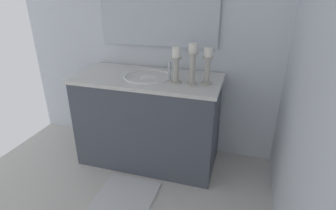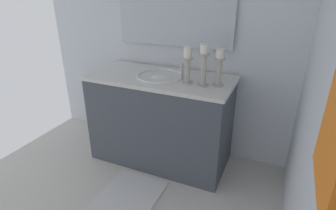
{
  "view_description": "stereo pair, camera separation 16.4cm",
  "coord_description": "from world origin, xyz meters",
  "px_view_note": "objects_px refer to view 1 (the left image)",
  "views": [
    {
      "loc": [
        0.81,
        0.91,
        1.51
      ],
      "look_at": [
        -0.45,
        0.53,
        0.92
      ],
      "focal_mm": 29.1,
      "sensor_mm": 36.0,
      "label": 1
    },
    {
      "loc": [
        0.75,
        1.06,
        1.51
      ],
      "look_at": [
        -0.45,
        0.53,
        0.92
      ],
      "focal_mm": 29.1,
      "sensor_mm": 36.0,
      "label": 2
    }
  ],
  "objects_px": {
    "candle_holder_tall": "(208,65)",
    "mirror": "(157,10)",
    "bath_mat": "(121,204)",
    "vanity_cabinet": "(149,120)",
    "sink_basin": "(148,81)",
    "candle_holder_short": "(193,63)",
    "candle_holder_mid": "(176,64)"
  },
  "relations": [
    {
      "from": "mirror",
      "to": "candle_holder_mid",
      "type": "relative_size",
      "value": 3.77
    },
    {
      "from": "sink_basin",
      "to": "candle_holder_mid",
      "type": "distance_m",
      "value": 0.33
    },
    {
      "from": "mirror",
      "to": "candle_holder_mid",
      "type": "xyz_separation_m",
      "value": [
        0.35,
        0.26,
        -0.36
      ]
    },
    {
      "from": "bath_mat",
      "to": "sink_basin",
      "type": "bearing_deg",
      "value": 179.91
    },
    {
      "from": "vanity_cabinet",
      "to": "candle_holder_mid",
      "type": "relative_size",
      "value": 4.41
    },
    {
      "from": "sink_basin",
      "to": "mirror",
      "type": "bearing_deg",
      "value": -179.8
    },
    {
      "from": "sink_basin",
      "to": "candle_holder_tall",
      "type": "distance_m",
      "value": 0.53
    },
    {
      "from": "vanity_cabinet",
      "to": "candle_holder_mid",
      "type": "distance_m",
      "value": 0.61
    },
    {
      "from": "candle_holder_mid",
      "to": "candle_holder_short",
      "type": "bearing_deg",
      "value": 87.19
    },
    {
      "from": "vanity_cabinet",
      "to": "candle_holder_short",
      "type": "relative_size",
      "value": 3.93
    },
    {
      "from": "mirror",
      "to": "candle_holder_mid",
      "type": "height_order",
      "value": "mirror"
    },
    {
      "from": "mirror",
      "to": "candle_holder_tall",
      "type": "xyz_separation_m",
      "value": [
        0.31,
        0.5,
        -0.36
      ]
    },
    {
      "from": "candle_holder_tall",
      "to": "candle_holder_short",
      "type": "bearing_deg",
      "value": -67.04
    },
    {
      "from": "candle_holder_mid",
      "to": "bath_mat",
      "type": "bearing_deg",
      "value": -25.32
    },
    {
      "from": "mirror",
      "to": "candle_holder_short",
      "type": "xyz_separation_m",
      "value": [
        0.35,
        0.39,
        -0.34
      ]
    },
    {
      "from": "vanity_cabinet",
      "to": "candle_holder_short",
      "type": "bearing_deg",
      "value": 79.29
    },
    {
      "from": "vanity_cabinet",
      "to": "sink_basin",
      "type": "xyz_separation_m",
      "value": [
        -0.0,
        0.0,
        0.36
      ]
    },
    {
      "from": "candle_holder_tall",
      "to": "candle_holder_short",
      "type": "height_order",
      "value": "candle_holder_short"
    },
    {
      "from": "candle_holder_tall",
      "to": "bath_mat",
      "type": "height_order",
      "value": "candle_holder_tall"
    },
    {
      "from": "sink_basin",
      "to": "candle_holder_short",
      "type": "height_order",
      "value": "candle_holder_short"
    },
    {
      "from": "vanity_cabinet",
      "to": "bath_mat",
      "type": "height_order",
      "value": "vanity_cabinet"
    },
    {
      "from": "sink_basin",
      "to": "candle_holder_mid",
      "type": "height_order",
      "value": "candle_holder_mid"
    },
    {
      "from": "mirror",
      "to": "sink_basin",
      "type": "bearing_deg",
      "value": 0.2
    },
    {
      "from": "candle_holder_tall",
      "to": "bath_mat",
      "type": "relative_size",
      "value": 0.47
    },
    {
      "from": "candle_holder_short",
      "to": "bath_mat",
      "type": "relative_size",
      "value": 0.52
    },
    {
      "from": "candle_holder_tall",
      "to": "bath_mat",
      "type": "distance_m",
      "value": 1.22
    },
    {
      "from": "sink_basin",
      "to": "bath_mat",
      "type": "bearing_deg",
      "value": -0.09
    },
    {
      "from": "vanity_cabinet",
      "to": "sink_basin",
      "type": "height_order",
      "value": "sink_basin"
    },
    {
      "from": "sink_basin",
      "to": "candle_holder_short",
      "type": "xyz_separation_m",
      "value": [
        0.07,
        0.39,
        0.2
      ]
    },
    {
      "from": "candle_holder_short",
      "to": "bath_mat",
      "type": "height_order",
      "value": "candle_holder_short"
    },
    {
      "from": "candle_holder_tall",
      "to": "mirror",
      "type": "bearing_deg",
      "value": -121.89
    },
    {
      "from": "vanity_cabinet",
      "to": "bath_mat",
      "type": "xyz_separation_m",
      "value": [
        0.62,
        0.0,
        -0.4
      ]
    }
  ]
}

